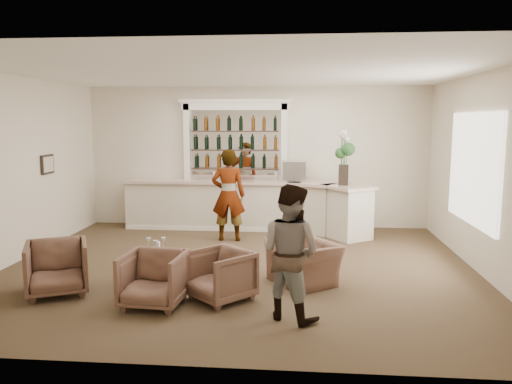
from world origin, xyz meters
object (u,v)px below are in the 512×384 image
Objects in this scene: bar_counter at (248,205)px; armchair_left at (57,268)px; armchair_center at (154,279)px; flower_vase at (344,155)px; sommelier at (228,195)px; guest at (290,252)px; armchair_right at (220,275)px; espresso_machine at (295,171)px; armchair_far at (305,263)px; cocktail_table at (156,267)px.

armchair_left is at bearing -117.18° from bar_counter.
flower_vase is at bearing 61.16° from armchair_center.
sommelier reaches higher than armchair_center.
armchair_center is (1.54, -0.34, -0.02)m from armchair_left.
guest is 1.23m from armchair_right.
armchair_center is at bearing -108.86° from espresso_machine.
armchair_left is at bearing -124.72° from espresso_machine.
armchair_left reaches higher than armchair_far.
flower_vase reaches higher than bar_counter.
armchair_right is at bearing -88.15° from armchair_far.
armchair_center is at bearing -37.98° from armchair_left.
guest is 3.48m from armchair_left.
sommelier is at bearing -39.84° from guest.
espresso_machine is (-0.01, 5.20, 0.50)m from guest.
flower_vase reaches higher than guest.
flower_vase is (1.04, 4.59, 0.93)m from guest.
sommelier is 3.89m from armchair_center.
flower_vase is at bearing -171.00° from sommelier.
bar_counter is 3.30× the size of guest.
cocktail_table is at bearing 109.47° from armchair_center.
flower_vase is at bearing -28.76° from espresso_machine.
espresso_machine is at bearing 28.07° from armchair_left.
flower_vase is at bearing 106.61° from armchair_right.
armchair_center is at bearing 79.72° from sommelier.
bar_counter is 5.08m from armchair_left.
armchair_right is (0.39, -3.52, -0.61)m from sommelier.
armchair_far is (0.21, 1.43, -0.55)m from guest.
espresso_machine is (2.09, 4.01, 1.12)m from cocktail_table.
sommelier is 2.35× the size of armchair_center.
armchair_center reaches higher than cocktail_table.
cocktail_table is 0.57× the size of flower_vase.
armchair_left is 2.41m from armchair_right.
flower_vase reaches higher than armchair_left.
armchair_center is at bearing -75.39° from cocktail_table.
flower_vase reaches higher than armchair_right.
cocktail_table is at bearing -104.62° from bar_counter.
guest is at bearing 14.09° from armchair_right.
guest is 1.54m from armchair_far.
sommelier is 1.67× the size of flower_vase.
sommelier is 4.06m from armchair_left.
armchair_center is 0.84× the size of armchair_far.
guest is 4.79m from flower_vase.
armchair_center is 0.71× the size of flower_vase.
sommelier is at bearing 34.20° from armchair_left.
armchair_center is (-1.85, 0.25, -0.49)m from guest.
cocktail_table is 0.98m from armchair_center.
armchair_center is 1.04× the size of armchair_right.
armchair_center is (-0.78, -4.85, -0.20)m from bar_counter.
armchair_far is (2.30, 0.23, 0.07)m from cocktail_table.
cocktail_table is at bearing -118.95° from armchair_far.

